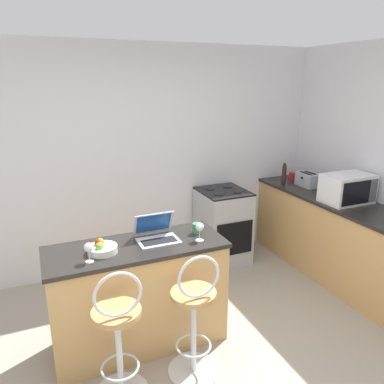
{
  "coord_description": "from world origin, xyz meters",
  "views": [
    {
      "loc": [
        -1.06,
        -1.92,
        2.2
      ],
      "look_at": [
        0.49,
        1.68,
        1.02
      ],
      "focal_mm": 35.0,
      "sensor_mm": 36.0,
      "label": 1
    }
  ],
  "objects_px": {
    "mug_red": "(292,176)",
    "laptop": "(156,233)",
    "stove_range": "(223,226)",
    "bar_stool_far": "(194,318)",
    "pepper_mill": "(284,174)",
    "fruit_bowl": "(102,248)",
    "wine_glass_short": "(89,248)",
    "toaster": "(308,180)",
    "microwave": "(347,189)",
    "bar_stool_near": "(119,338)",
    "mug_green": "(197,228)",
    "wine_glass_tall": "(200,228)"
  },
  "relations": [
    {
      "from": "bar_stool_near",
      "to": "fruit_bowl",
      "type": "height_order",
      "value": "bar_stool_near"
    },
    {
      "from": "toaster",
      "to": "mug_green",
      "type": "distance_m",
      "value": 2.05
    },
    {
      "from": "pepper_mill",
      "to": "toaster",
      "type": "bearing_deg",
      "value": -49.21
    },
    {
      "from": "toaster",
      "to": "stove_range",
      "type": "height_order",
      "value": "toaster"
    },
    {
      "from": "laptop",
      "to": "fruit_bowl",
      "type": "bearing_deg",
      "value": -170.26
    },
    {
      "from": "mug_green",
      "to": "wine_glass_tall",
      "type": "xyz_separation_m",
      "value": [
        -0.04,
        -0.15,
        0.07
      ]
    },
    {
      "from": "bar_stool_far",
      "to": "mug_red",
      "type": "relative_size",
      "value": 10.12
    },
    {
      "from": "microwave",
      "to": "wine_glass_short",
      "type": "distance_m",
      "value": 2.8
    },
    {
      "from": "mug_red",
      "to": "laptop",
      "type": "bearing_deg",
      "value": -152.9
    },
    {
      "from": "toaster",
      "to": "wine_glass_short",
      "type": "distance_m",
      "value": 2.99
    },
    {
      "from": "microwave",
      "to": "pepper_mill",
      "type": "height_order",
      "value": "microwave"
    },
    {
      "from": "pepper_mill",
      "to": "mug_red",
      "type": "relative_size",
      "value": 2.6
    },
    {
      "from": "stove_range",
      "to": "fruit_bowl",
      "type": "xyz_separation_m",
      "value": [
        -1.65,
        -1.12,
        0.5
      ]
    },
    {
      "from": "bar_stool_far",
      "to": "wine_glass_tall",
      "type": "xyz_separation_m",
      "value": [
        0.22,
        0.4,
        0.54
      ]
    },
    {
      "from": "laptop",
      "to": "wine_glass_short",
      "type": "relative_size",
      "value": 2.24
    },
    {
      "from": "laptop",
      "to": "bar_stool_far",
      "type": "bearing_deg",
      "value": -80.4
    },
    {
      "from": "bar_stool_near",
      "to": "stove_range",
      "type": "xyz_separation_m",
      "value": [
        1.66,
        1.62,
        -0.03
      ]
    },
    {
      "from": "pepper_mill",
      "to": "wine_glass_short",
      "type": "distance_m",
      "value": 2.89
    },
    {
      "from": "stove_range",
      "to": "bar_stool_near",
      "type": "bearing_deg",
      "value": -135.77
    },
    {
      "from": "laptop",
      "to": "wine_glass_tall",
      "type": "xyz_separation_m",
      "value": [
        0.32,
        -0.17,
        0.06
      ]
    },
    {
      "from": "bar_stool_near",
      "to": "laptop",
      "type": "bearing_deg",
      "value": 50.5
    },
    {
      "from": "bar_stool_near",
      "to": "microwave",
      "type": "relative_size",
      "value": 2.0
    },
    {
      "from": "toaster",
      "to": "fruit_bowl",
      "type": "relative_size",
      "value": 1.26
    },
    {
      "from": "bar_stool_far",
      "to": "microwave",
      "type": "distance_m",
      "value": 2.29
    },
    {
      "from": "pepper_mill",
      "to": "wine_glass_tall",
      "type": "height_order",
      "value": "pepper_mill"
    },
    {
      "from": "fruit_bowl",
      "to": "mug_green",
      "type": "bearing_deg",
      "value": 3.85
    },
    {
      "from": "microwave",
      "to": "pepper_mill",
      "type": "relative_size",
      "value": 1.95
    },
    {
      "from": "bar_stool_near",
      "to": "pepper_mill",
      "type": "bearing_deg",
      "value": 32.37
    },
    {
      "from": "microwave",
      "to": "bar_stool_far",
      "type": "bearing_deg",
      "value": -161.76
    },
    {
      "from": "bar_stool_far",
      "to": "wine_glass_short",
      "type": "relative_size",
      "value": 6.91
    },
    {
      "from": "fruit_bowl",
      "to": "microwave",
      "type": "bearing_deg",
      "value": 4.3
    },
    {
      "from": "laptop",
      "to": "toaster",
      "type": "relative_size",
      "value": 1.17
    },
    {
      "from": "mug_green",
      "to": "pepper_mill",
      "type": "bearing_deg",
      "value": 31.86
    },
    {
      "from": "microwave",
      "to": "mug_red",
      "type": "xyz_separation_m",
      "value": [
        0.1,
        1.05,
        -0.11
      ]
    },
    {
      "from": "stove_range",
      "to": "pepper_mill",
      "type": "bearing_deg",
      "value": -1.33
    },
    {
      "from": "toaster",
      "to": "bar_stool_near",
      "type": "bearing_deg",
      "value": -153.14
    },
    {
      "from": "pepper_mill",
      "to": "fruit_bowl",
      "type": "bearing_deg",
      "value": -156.28
    },
    {
      "from": "laptop",
      "to": "mug_green",
      "type": "height_order",
      "value": "laptop"
    },
    {
      "from": "laptop",
      "to": "stove_range",
      "type": "height_order",
      "value": "laptop"
    },
    {
      "from": "microwave",
      "to": "mug_green",
      "type": "bearing_deg",
      "value": -175.5
    },
    {
      "from": "bar_stool_near",
      "to": "pepper_mill",
      "type": "xyz_separation_m",
      "value": [
        2.52,
        1.6,
        0.55
      ]
    },
    {
      "from": "laptop",
      "to": "stove_range",
      "type": "bearing_deg",
      "value": 41.29
    },
    {
      "from": "bar_stool_near",
      "to": "wine_glass_short",
      "type": "relative_size",
      "value": 6.91
    },
    {
      "from": "bar_stool_far",
      "to": "laptop",
      "type": "height_order",
      "value": "laptop"
    },
    {
      "from": "laptop",
      "to": "stove_range",
      "type": "xyz_separation_m",
      "value": [
        1.19,
        1.04,
        -0.51
      ]
    },
    {
      "from": "bar_stool_far",
      "to": "toaster",
      "type": "relative_size",
      "value": 3.62
    },
    {
      "from": "mug_green",
      "to": "wine_glass_tall",
      "type": "distance_m",
      "value": 0.17
    },
    {
      "from": "stove_range",
      "to": "mug_red",
      "type": "xyz_separation_m",
      "value": [
        1.11,
        0.13,
        0.5
      ]
    },
    {
      "from": "microwave",
      "to": "stove_range",
      "type": "height_order",
      "value": "microwave"
    },
    {
      "from": "bar_stool_far",
      "to": "laptop",
      "type": "xyz_separation_m",
      "value": [
        -0.1,
        0.57,
        0.48
      ]
    }
  ]
}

